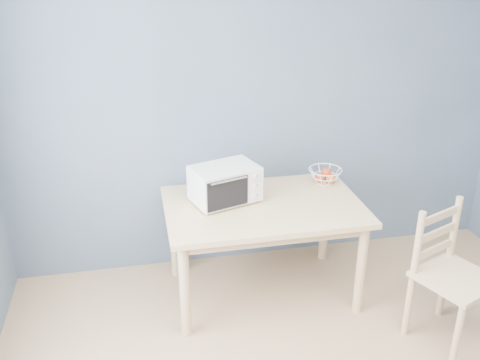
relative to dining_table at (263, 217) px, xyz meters
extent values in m
cube|color=slate|center=(0.13, 0.56, 0.65)|extent=(4.00, 0.01, 2.60)
cube|color=tan|center=(0.00, 0.00, 0.08)|extent=(1.40, 0.90, 0.04)
cylinder|color=tan|center=(-0.62, -0.37, -0.29)|extent=(0.07, 0.07, 0.71)
cylinder|color=tan|center=(0.62, -0.37, -0.29)|extent=(0.07, 0.07, 0.71)
cylinder|color=tan|center=(-0.62, 0.37, -0.29)|extent=(0.07, 0.07, 0.71)
cylinder|color=tan|center=(0.62, 0.37, -0.29)|extent=(0.07, 0.07, 0.71)
cube|color=white|center=(-0.26, 0.10, 0.24)|extent=(0.53, 0.43, 0.25)
cube|color=black|center=(-0.32, 0.08, 0.24)|extent=(0.36, 0.34, 0.20)
cube|color=black|center=(-0.27, -0.07, 0.24)|extent=(0.30, 0.10, 0.21)
cylinder|color=silver|center=(-0.27, -0.09, 0.35)|extent=(0.27, 0.10, 0.01)
cube|color=white|center=(-0.06, 0.01, 0.24)|extent=(0.12, 0.04, 0.23)
cylinder|color=black|center=(-0.41, -0.07, 0.11)|extent=(0.02, 0.02, 0.02)
cylinder|color=black|center=(-0.04, 0.05, 0.11)|extent=(0.02, 0.02, 0.02)
cylinder|color=black|center=(-0.48, 0.15, 0.11)|extent=(0.02, 0.02, 0.02)
cylinder|color=black|center=(-0.11, 0.27, 0.11)|extent=(0.02, 0.02, 0.02)
cylinder|color=silver|center=(-0.06, 0.00, 0.32)|extent=(0.05, 0.03, 0.04)
cylinder|color=silver|center=(-0.06, 0.00, 0.24)|extent=(0.05, 0.03, 0.04)
cylinder|color=silver|center=(-0.06, 0.00, 0.17)|extent=(0.05, 0.03, 0.04)
torus|color=white|center=(0.55, 0.25, 0.22)|extent=(0.28, 0.28, 0.01)
torus|color=white|center=(0.55, 0.25, 0.16)|extent=(0.22, 0.22, 0.01)
torus|color=white|center=(0.55, 0.25, 0.11)|extent=(0.13, 0.13, 0.01)
sphere|color=red|center=(0.52, 0.26, 0.15)|extent=(0.08, 0.08, 0.08)
sphere|color=#D75919|center=(0.59, 0.23, 0.14)|extent=(0.08, 0.08, 0.08)
sphere|color=#EA8D5B|center=(0.55, 0.30, 0.14)|extent=(0.08, 0.08, 0.08)
sphere|color=red|center=(0.56, 0.25, 0.20)|extent=(0.07, 0.07, 0.07)
cube|color=tan|center=(1.09, -0.77, -0.16)|extent=(0.57, 0.57, 0.03)
cylinder|color=tan|center=(0.99, -1.02, -0.41)|extent=(0.05, 0.05, 0.47)
cylinder|color=tan|center=(0.84, -0.67, -0.41)|extent=(0.05, 0.05, 0.47)
cylinder|color=tan|center=(1.19, -0.53, -0.41)|extent=(0.05, 0.05, 0.47)
cylinder|color=tan|center=(0.84, -0.67, 0.05)|extent=(0.05, 0.05, 0.47)
cylinder|color=tan|center=(1.19, -0.53, 0.05)|extent=(0.05, 0.05, 0.47)
cube|color=tan|center=(1.01, -0.60, -0.05)|extent=(0.35, 0.16, 0.05)
cube|color=tan|center=(1.01, -0.60, 0.08)|extent=(0.35, 0.16, 0.05)
cube|color=tan|center=(1.01, -0.60, 0.21)|extent=(0.35, 0.16, 0.05)
camera|label=1|loc=(-0.86, -3.30, 1.80)|focal=40.00mm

